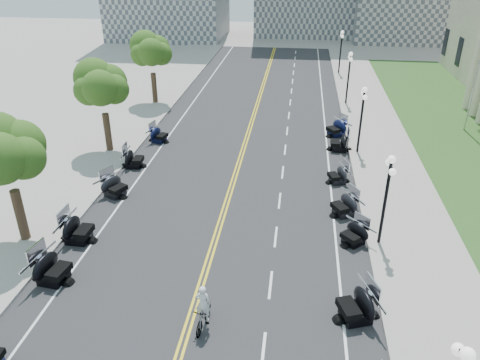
{
  "coord_description": "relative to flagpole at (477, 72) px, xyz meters",
  "views": [
    {
      "loc": [
        3.99,
        -17.17,
        14.18
      ],
      "look_at": [
        0.92,
        6.57,
        2.0
      ],
      "focal_mm": 35.0,
      "sensor_mm": 36.0,
      "label": 1
    }
  ],
  "objects": [
    {
      "name": "lawn",
      "position": [
        -0.5,
        -4.0,
        -4.95
      ],
      "size": [
        9.0,
        60.0,
        0.1
      ],
      "primitive_type": "cube",
      "color": "#356023",
      "rests_on": "ground"
    },
    {
      "name": "lane_dash_19",
      "position": [
        -14.8,
        30.0,
        -4.99
      ],
      "size": [
        0.12,
        2.0,
        0.0
      ],
      "primitive_type": "cube",
      "color": "white",
      "rests_on": "road"
    },
    {
      "name": "cyclist_rider",
      "position": [
        -17.35,
        -24.97,
        -3.0
      ],
      "size": [
        0.63,
        0.41,
        1.73
      ],
      "primitive_type": "imported",
      "rotation": [
        0.0,
        0.0,
        3.14
      ],
      "color": "white",
      "rests_on": "bicycle"
    },
    {
      "name": "motorcycle_n_8",
      "position": [
        -11.15,
        -11.08,
        -4.38
      ],
      "size": [
        2.27,
        2.27,
        1.24
      ],
      "primitive_type": null,
      "rotation": [
        0.0,
        0.0,
        -1.23
      ],
      "color": "black",
      "rests_on": "road"
    },
    {
      "name": "street_lamp_4",
      "position": [
        -9.4,
        6.0,
        -2.4
      ],
      "size": [
        0.5,
        1.2,
        4.9
      ],
      "primitive_type": null,
      "color": "black",
      "rests_on": "sidewalk_north"
    },
    {
      "name": "lane_dash_16",
      "position": [
        -14.8,
        18.0,
        -4.99
      ],
      "size": [
        0.12,
        2.0,
        0.0
      ],
      "primitive_type": "cube",
      "color": "white",
      "rests_on": "road"
    },
    {
      "name": "centerline_yellow_b",
      "position": [
        -17.88,
        -12.0,
        -4.99
      ],
      "size": [
        0.12,
        90.0,
        0.0
      ],
      "primitive_type": "cube",
      "color": "yellow",
      "rests_on": "road"
    },
    {
      "name": "lane_dash_10",
      "position": [
        -14.8,
        -6.0,
        -4.99
      ],
      "size": [
        0.12,
        2.0,
        0.0
      ],
      "primitive_type": "cube",
      "color": "white",
      "rests_on": "road"
    },
    {
      "name": "ground",
      "position": [
        -18.0,
        -22.0,
        -5.0
      ],
      "size": [
        160.0,
        160.0,
        0.0
      ],
      "primitive_type": "plane",
      "color": "gray"
    },
    {
      "name": "motorcycle_s_9",
      "position": [
        -24.83,
        -5.68,
        -4.35
      ],
      "size": [
        2.24,
        2.24,
        1.3
      ],
      "primitive_type": null,
      "rotation": [
        0.0,
        0.0,
        1.33
      ],
      "color": "black",
      "rests_on": "road"
    },
    {
      "name": "lane_dash_18",
      "position": [
        -14.8,
        26.0,
        -4.99
      ],
      "size": [
        0.12,
        2.0,
        0.0
      ],
      "primitive_type": "cube",
      "color": "white",
      "rests_on": "road"
    },
    {
      "name": "tree_2",
      "position": [
        -28.0,
        -20.0,
        -0.25
      ],
      "size": [
        4.8,
        4.8,
        9.2
      ],
      "primitive_type": null,
      "color": "#235619",
      "rests_on": "sidewalk_south"
    },
    {
      "name": "lane_dash_7",
      "position": [
        -14.8,
        -18.0,
        -4.99
      ],
      "size": [
        0.12,
        2.0,
        0.0
      ],
      "primitive_type": "cube",
      "color": "white",
      "rests_on": "road"
    },
    {
      "name": "road",
      "position": [
        -18.0,
        -12.0,
        -5.0
      ],
      "size": [
        16.0,
        90.0,
        0.01
      ],
      "primitive_type": "cube",
      "color": "#333335",
      "rests_on": "ground"
    },
    {
      "name": "lane_dash_8",
      "position": [
        -14.8,
        -14.0,
        -4.99
      ],
      "size": [
        0.12,
        2.0,
        0.0
      ],
      "primitive_type": "cube",
      "color": "white",
      "rests_on": "road"
    },
    {
      "name": "sidewalk_south",
      "position": [
        -28.5,
        -12.0,
        -4.92
      ],
      "size": [
        5.0,
        90.0,
        0.15
      ],
      "primitive_type": "cube",
      "color": "#9E9991",
      "rests_on": "ground"
    },
    {
      "name": "motorcycle_s_7",
      "position": [
        -25.06,
        -14.66,
        -4.3
      ],
      "size": [
        2.71,
        2.71,
        1.41
      ],
      "primitive_type": null,
      "rotation": [
        0.0,
        0.0,
        1.09
      ],
      "color": "black",
      "rests_on": "road"
    },
    {
      "name": "flagpole",
      "position": [
        0.0,
        0.0,
        0.0
      ],
      "size": [
        1.1,
        0.2,
        10.0
      ],
      "primitive_type": null,
      "color": "silver",
      "rests_on": "ground"
    },
    {
      "name": "tree_3",
      "position": [
        -28.0,
        -8.0,
        -0.25
      ],
      "size": [
        4.8,
        4.8,
        9.2
      ],
      "primitive_type": null,
      "color": "#235619",
      "rests_on": "sidewalk_south"
    },
    {
      "name": "street_lamp_2",
      "position": [
        -9.4,
        -18.0,
        -2.4
      ],
      "size": [
        0.5,
        1.2,
        4.9
      ],
      "primitive_type": null,
      "color": "black",
      "rests_on": "sidewalk_north"
    },
    {
      "name": "lane_dash_13",
      "position": [
        -14.8,
        6.0,
        -4.99
      ],
      "size": [
        0.12,
        2.0,
        0.0
      ],
      "primitive_type": "cube",
      "color": "white",
      "rests_on": "road"
    },
    {
      "name": "lane_dash_11",
      "position": [
        -14.8,
        -2.0,
        -4.99
      ],
      "size": [
        0.12,
        2.0,
        0.0
      ],
      "primitive_type": "cube",
      "color": "white",
      "rests_on": "road"
    },
    {
      "name": "lane_dash_12",
      "position": [
        -14.8,
        2.0,
        -4.99
      ],
      "size": [
        0.12,
        2.0,
        0.0
      ],
      "primitive_type": "cube",
      "color": "white",
      "rests_on": "road"
    },
    {
      "name": "motorcycle_s_8",
      "position": [
        -25.28,
        -10.43,
        -4.31
      ],
      "size": [
        2.07,
        2.07,
        1.38
      ],
      "primitive_type": null,
      "rotation": [
        0.0,
        0.0,
        1.62
      ],
      "color": "black",
      "rests_on": "road"
    },
    {
      "name": "motorcycle_n_9",
      "position": [
        -10.72,
        -5.59,
        -4.27
      ],
      "size": [
        2.1,
        2.1,
        1.47
      ],
      "primitive_type": null,
      "rotation": [
        0.0,
        0.0,
        -1.57
      ],
      "color": "black",
      "rests_on": "road"
    },
    {
      "name": "street_lamp_3",
      "position": [
        -9.4,
        -6.0,
        -2.4
      ],
      "size": [
        0.5,
        1.2,
        4.9
      ],
      "primitive_type": null,
      "color": "black",
      "rests_on": "sidewalk_north"
    },
    {
      "name": "motorcycle_s_6",
      "position": [
        -25.16,
        -19.7,
        -4.23
      ],
      "size": [
        2.25,
        2.25,
        1.54
      ],
      "primitive_type": null,
      "rotation": [
        0.0,
        0.0,
        1.55
      ],
      "color": "black",
      "rests_on": "road"
    },
    {
      "name": "motorcycle_n_10",
      "position": [
        -10.8,
        -2.55,
        -4.27
      ],
      "size": [
        2.9,
        2.9,
        1.46
      ],
      "primitive_type": null,
      "rotation": [
        0.0,
        0.0,
        -0.96
      ],
      "color": "black",
      "rests_on": "road"
    },
    {
      "name": "sidewalk_north",
      "position": [
        -7.5,
        -12.0,
        -4.92
      ],
      "size": [
        5.0,
        90.0,
        0.15
      ],
      "primitive_type": "cube",
      "color": "#9E9991",
      "rests_on": "ground"
    },
    {
      "name": "street_lamp_5",
      "position": [
        -9.4,
        18.0,
        -2.4
      ],
      "size": [
        0.5,
        1.2,
        4.9
      ],
      "primitive_type": null,
      "color": "black",
      "rests_on": "sidewalk_north"
    },
    {
      "name": "motorcycle_n_7",
      "position": [
        -11.02,
        -15.18,
        -4.3
      ],
      "size": [
        2.72,
        2.72,
        1.4
      ],
      "primitive_type": null,
      "rotation": [
        0.0,
        0.0,
        -1.05
      ],
      "color": "black",
      "rests_on": "road"
    },
    {
      "name": "edge_line_north",
      "position": [
        -11.6,
        -12.0,
        -4.99
      ],
      "size": [
        0.12,
        90.0,
        0.0
      ],
      "primitive_type": "cube",
      "color": "white",
      "rests_on": "road"
    },
    {
      "name": "tree_4",
      "position": [
        -28.0,
        4.0,
        -0.25
      ],
      "size": [
        4.8,
        4.8,
        9.2
      ],
      "primitive_type": null,
      "color": "#235619",
      "rests_on": "sidewalk_south"
    },
    {
      "name": "lane_dash_6",
      "position": [
        -14.8,
        -22.0,
        -4.99
      ],
      "size": [
        0.12,
        2.0,
        0.0
      ],
      "primitive_type": "cube",
      "color": "white",
      "rests_on": "road"
    },
    {
      "name": "lane_dash_5",
      "position": [
        -14.8,
        -26.0,
        -4.99
      ],
      "size": [
        0.12,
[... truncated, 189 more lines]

